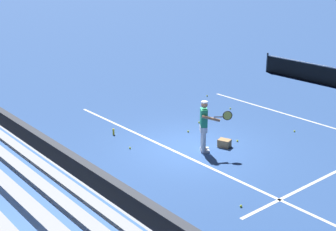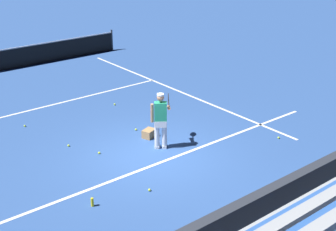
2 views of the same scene
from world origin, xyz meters
TOP-DOWN VIEW (x-y plane):
  - ground_plane at (0.00, 0.00)m, footprint 160.00×160.00m
  - court_baseline_white at (0.00, -0.50)m, footprint 12.00×0.10m
  - court_service_line_white at (0.00, 5.50)m, footprint 8.22×0.10m
  - back_wall_sponsor_board at (-0.01, -4.42)m, footprint 25.42×0.25m
  - tennis_player at (0.48, 0.23)m, footprint 0.98×0.81m
  - ball_box_cardboard at (0.64, 1.04)m, footprint 0.48×0.42m
  - tennis_ball_toward_net at (-4.09, 4.83)m, footprint 0.07×0.07m
  - tennis_ball_on_baseline at (0.61, 1.71)m, footprint 0.07×0.07m
  - tennis_ball_stray_back at (-1.17, 1.03)m, footprint 0.07×0.07m
  - tennis_ball_by_box at (1.29, 4.04)m, footprint 0.07×0.07m
  - tennis_ball_midcourt at (3.72, -1.57)m, footprint 0.07×0.07m
  - tennis_ball_far_left at (-2.08, 4.23)m, footprint 0.07×0.07m
  - tennis_ball_near_player at (-1.24, -1.51)m, footprint 0.07×0.07m
  - tennis_ball_far_right at (-1.64, 2.02)m, footprint 0.07×0.07m
  - water_bottle at (-2.69, -1.20)m, footprint 0.07×0.07m

SIDE VIEW (x-z plane):
  - ground_plane at x=0.00m, z-range 0.00..0.00m
  - court_baseline_white at x=0.00m, z-range 0.00..0.01m
  - court_service_line_white at x=0.00m, z-range 0.00..0.01m
  - tennis_ball_toward_net at x=-4.09m, z-range 0.00..0.07m
  - tennis_ball_on_baseline at x=0.61m, z-range 0.00..0.07m
  - tennis_ball_stray_back at x=-1.17m, z-range 0.00..0.07m
  - tennis_ball_by_box at x=1.29m, z-range 0.00..0.07m
  - tennis_ball_midcourt at x=3.72m, z-range 0.00..0.07m
  - tennis_ball_far_left at x=-2.08m, z-range 0.00..0.07m
  - tennis_ball_near_player at x=-1.24m, z-range 0.00..0.07m
  - tennis_ball_far_right at x=-1.64m, z-range 0.00..0.07m
  - water_bottle at x=-2.69m, z-range 0.00..0.22m
  - ball_box_cardboard at x=0.64m, z-range 0.00..0.26m
  - back_wall_sponsor_board at x=-0.01m, z-range 0.00..1.10m
  - tennis_player at x=0.48m, z-range 0.04..1.75m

